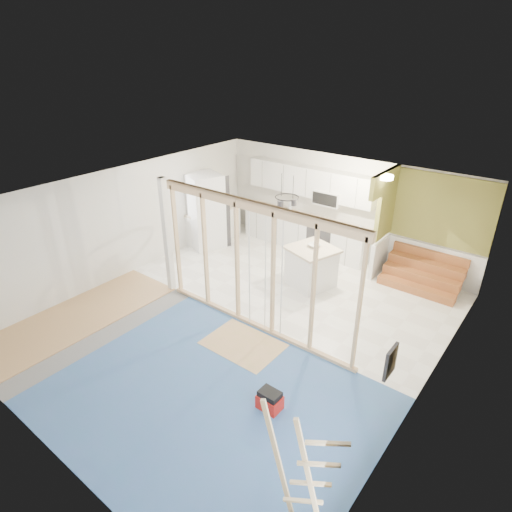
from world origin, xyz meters
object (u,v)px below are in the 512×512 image
Objects in this scene: island at (311,267)px; ladder at (299,477)px; toolbox at (270,401)px; fridge at (205,211)px.

ladder reaches higher than island.
island is 3.39× the size of toolbox.
toolbox is at bearing -49.80° from island.
ladder is (1.32, -1.30, 0.76)m from toolbox.
fridge reaches higher than island.
fridge is 3.47m from island.
fridge is 1.13× the size of ladder.
fridge is at bearing 116.58° from ladder.
island is 0.68× the size of ladder.
island reaches higher than toolbox.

